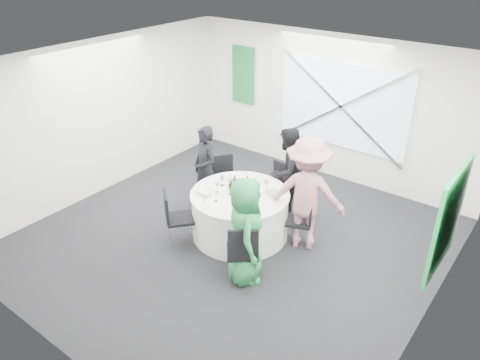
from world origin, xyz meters
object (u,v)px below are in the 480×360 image
Objects in this scene: person_man_back_left at (205,168)px; green_water_bottle at (255,189)px; chair_back_right at (304,217)px; chair_back_left at (224,177)px; person_woman_pink at (307,194)px; clear_water_bottle at (230,184)px; person_man_back at (287,171)px; person_woman_green at (245,231)px; banquet_table at (240,214)px; chair_front_right at (243,250)px; chair_back at (278,184)px; chair_front_left at (174,214)px.

person_man_back_left is 1.25m from green_water_bottle.
chair_back_left is at bearing -120.11° from chair_back_right.
chair_back_left is 1.85m from person_woman_pink.
person_man_back is at bearing 71.61° from clear_water_bottle.
person_woman_green is 5.35× the size of green_water_bottle.
person_man_back is 5.26× the size of green_water_bottle.
person_man_back_left is at bearing 15.09° from person_woman_green.
chair_front_right is at bearing -51.02° from banquet_table.
person_man_back reaches higher than chair_back.
clear_water_bottle is at bearing -97.58° from chair_back_left.
chair_front_right is at bearing 25.37° from person_man_back.
person_man_back_left is at bearing -48.76° from person_man_back.
person_woman_pink is 5.98× the size of clear_water_bottle.
chair_front_right is (0.74, -0.92, 0.18)m from banquet_table.
banquet_table is 1.00× the size of person_man_back.
chair_front_left is at bearing 14.10° from person_woman_pink.
chair_front_left is at bearing -14.62° from person_man_back.
chair_front_right is at bearing -17.05° from person_man_back_left.
chair_front_left is at bearing -54.48° from person_man_back_left.
chair_back_left reaches higher than chair_back.
chair_front_left is at bearing 48.44° from person_woman_green.
chair_front_right reaches higher than chair_back.
person_man_back_left is at bearing -173.23° from chair_back_left.
person_woman_green is 5.22× the size of clear_water_bottle.
person_woman_green is (0.53, -1.89, 0.01)m from person_man_back.
chair_back_right is at bearing 20.07° from person_man_back_left.
chair_front_left is 2.97× the size of clear_water_bottle.
person_man_back_left is 5.02× the size of clear_water_bottle.
person_woman_green is (-0.25, -1.21, -0.12)m from person_woman_pink.
chair_back_left is at bearing 152.65° from green_water_bottle.
chair_front_right is at bearing -62.27° from green_water_bottle.
person_woman_green reaches higher than chair_front_left.
clear_water_bottle reaches higher than chair_front_left.
chair_back_left is 2.13m from person_woman_green.
chair_back_right is 2.77× the size of clear_water_bottle.
clear_water_bottle is (0.48, 0.78, 0.35)m from chair_front_left.
person_woman_green reaches higher than chair_front_right.
green_water_bottle is at bearing -80.24° from chair_back_left.
person_man_back_left is 0.96× the size of person_woman_green.
clear_water_bottle is (-0.18, -0.02, 0.50)m from banquet_table.
person_woman_pink is (0.21, 1.31, 0.35)m from chair_front_right.
clear_water_bottle is at bearing -92.52° from chair_back_right.
chair_front_right is 0.52× the size of person_woman_pink.
person_man_back_left is at bearing 156.68° from clear_water_bottle.
banquet_table is 1.16m from person_man_back.
person_woman_pink reaches higher than chair_back_left.
green_water_bottle is at bearing -90.22° from chair_back_right.
chair_back is 1.05× the size of chair_back_right.
chair_back_right is 2.00m from chair_front_left.
chair_back is 1.01m from green_water_bottle.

